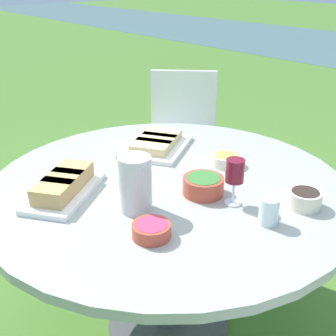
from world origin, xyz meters
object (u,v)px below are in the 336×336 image
Objects in this scene: wine_glass at (235,173)px; dining_table at (168,204)px; water_pitcher at (136,184)px; chair_near_right at (182,129)px.

dining_table is at bearing -166.79° from wine_glass.
chair_near_right is at bearing 131.25° from water_pitcher.
dining_table is 0.31m from water_pitcher.
dining_table is 1.20m from chair_near_right.
dining_table is 0.36m from wine_glass.
water_pitcher is 0.34m from wine_glass.
water_pitcher reaches higher than wine_glass.
wine_glass is at bearing -34.89° from chair_near_right.
dining_table is at bearing -45.03° from chair_near_right.
chair_near_right is 5.23× the size of wine_glass.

